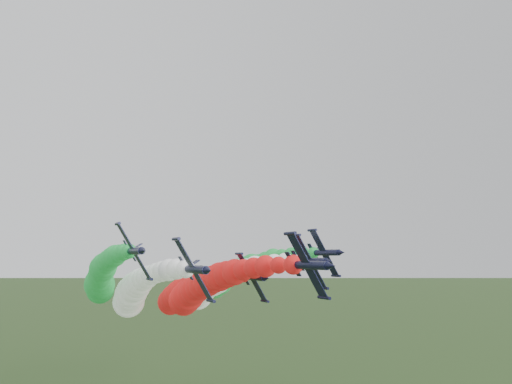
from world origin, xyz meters
TOP-DOWN VIEW (x-y plane):
  - jet_lead at (9.53, 45.94)m, footprint 14.42×83.96m
  - jet_inner_left at (-3.11, 56.00)m, footprint 14.59×84.13m
  - jet_inner_right at (18.01, 59.52)m, footprint 14.78×84.32m
  - jet_outer_left at (-8.91, 66.95)m, footprint 14.25×83.80m
  - jet_outer_right at (27.01, 66.50)m, footprint 13.98×83.52m
  - jet_trail at (13.50, 70.96)m, footprint 14.42×83.96m

SIDE VIEW (x-z plane):
  - jet_trail at x=13.50m, z-range 23.43..42.63m
  - jet_inner_left at x=-3.11m, z-range 25.15..44.52m
  - jet_lead at x=9.53m, z-range 25.97..45.18m
  - jet_inner_right at x=18.01m, z-range 25.94..45.50m
  - jet_outer_left at x=-8.91m, z-range 28.12..47.16m
  - jet_outer_right at x=27.01m, z-range 28.33..47.09m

